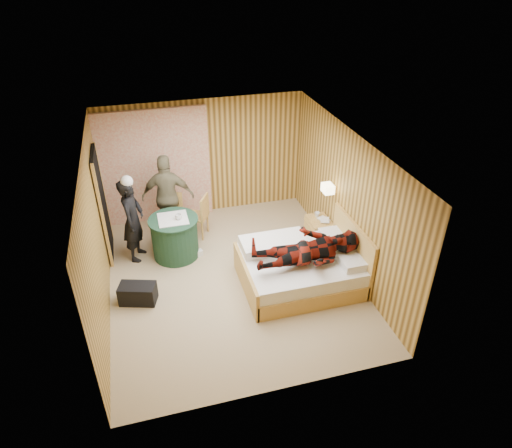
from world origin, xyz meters
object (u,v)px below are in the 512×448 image
object	(u,v)px
chair_far	(172,212)
man_on_bed	(309,243)
bed	(300,268)
chair_near	(200,213)
woman_standing	(133,220)
round_table	(175,237)
man_at_table	(168,197)
duffel_bag	(138,294)
wall_lamp	(328,188)
nightstand	(318,231)

from	to	relation	value
chair_far	man_on_bed	xyz separation A→B (m)	(1.98, -2.33, 0.42)
bed	chair_near	size ratio (longest dim) A/B	2.20
chair_far	woman_standing	bearing A→B (deg)	-120.44
round_table	chair_near	world-z (taller)	chair_near
man_at_table	duffel_bag	bearing A→B (deg)	78.71
wall_lamp	woman_standing	distance (m)	3.58
nightstand	wall_lamp	bearing A→B (deg)	-74.57
round_table	chair_near	size ratio (longest dim) A/B	1.02
round_table	man_at_table	world-z (taller)	man_at_table
round_table	man_at_table	xyz separation A→B (m)	(0.00, 0.77, 0.45)
round_table	man_on_bed	bearing A→B (deg)	-38.71
wall_lamp	bed	world-z (taller)	wall_lamp
chair_near	man_on_bed	distance (m)	2.64
round_table	duffel_bag	world-z (taller)	round_table
round_table	chair_far	world-z (taller)	chair_far
wall_lamp	man_at_table	distance (m)	3.09
bed	woman_standing	bearing A→B (deg)	150.46
man_on_bed	man_at_table	bearing A→B (deg)	130.21
round_table	man_at_table	size ratio (longest dim) A/B	0.53
nightstand	duffel_bag	size ratio (longest dim) A/B	0.96
chair_far	chair_near	bearing A→B (deg)	5.43
wall_lamp	man_on_bed	bearing A→B (deg)	-125.04
wall_lamp	woman_standing	bearing A→B (deg)	169.45
nightstand	chair_near	bearing A→B (deg)	157.18
duffel_bag	man_on_bed	size ratio (longest dim) A/B	0.33
chair_near	woman_standing	size ratio (longest dim) A/B	0.56
woman_standing	chair_far	bearing A→B (deg)	-32.49
wall_lamp	bed	bearing A→B (deg)	-132.30
chair_far	duffel_bag	bearing A→B (deg)	-91.52
round_table	chair_far	distance (m)	0.73
wall_lamp	nightstand	xyz separation A→B (m)	(-0.04, 0.16, -1.02)
wall_lamp	man_on_bed	distance (m)	1.39
chair_near	man_on_bed	bearing A→B (deg)	62.35
chair_near	man_at_table	xyz separation A→B (m)	(-0.57, 0.21, 0.34)
round_table	woman_standing	distance (m)	0.82
bed	man_at_table	size ratio (longest dim) A/B	1.15
nightstand	man_at_table	size ratio (longest dim) A/B	0.33
wall_lamp	bed	xyz separation A→B (m)	(-0.80, -0.88, -0.99)
duffel_bag	man_on_bed	bearing A→B (deg)	8.37
bed	woman_standing	distance (m)	3.13
woman_standing	man_at_table	world-z (taller)	man_at_table
bed	nightstand	distance (m)	1.28
bed	man_at_table	xyz separation A→B (m)	(-1.99, 2.15, 0.56)
nightstand	man_on_bed	xyz separation A→B (m)	(-0.73, -1.26, 0.67)
chair_near	man_on_bed	world-z (taller)	man_on_bed
wall_lamp	round_table	xyz separation A→B (m)	(-2.78, 0.51, -0.89)
duffel_bag	man_at_table	world-z (taller)	man_at_table
man_at_table	man_on_bed	bearing A→B (deg)	140.63
wall_lamp	chair_near	world-z (taller)	wall_lamp
chair_near	man_on_bed	size ratio (longest dim) A/B	0.51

